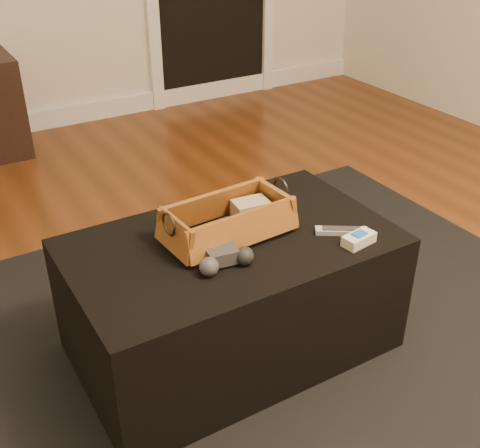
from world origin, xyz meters
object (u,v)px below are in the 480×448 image
ottoman (232,295)px  tv_remote (225,232)px  silver_remote (341,231)px  cream_gadget (359,239)px  wicker_basket (228,222)px  game_controller (225,259)px

ottoman → tv_remote: 0.24m
ottoman → silver_remote: silver_remote is taller
cream_gadget → tv_remote: bearing=145.6°
wicker_basket → cream_gadget: (0.31, -0.25, -0.03)m
silver_remote → cream_gadget: bearing=-87.2°
wicker_basket → cream_gadget: 0.40m
wicker_basket → cream_gadget: size_ratio=3.81×
silver_remote → wicker_basket: bearing=151.5°
wicker_basket → tv_remote: bearing=-139.5°
ottoman → silver_remote: size_ratio=6.43×
ottoman → tv_remote: (-0.01, 0.01, 0.24)m
wicker_basket → game_controller: (-0.09, -0.15, -0.02)m
tv_remote → wicker_basket: 0.03m
ottoman → wicker_basket: bearing=79.6°
ottoman → silver_remote: (0.32, -0.14, 0.22)m
ottoman → tv_remote: bearing=144.8°
ottoman → silver_remote: bearing=-24.2°
silver_remote → cream_gadget: 0.08m
tv_remote → game_controller: bearing=-129.6°
tv_remote → silver_remote: 0.36m
ottoman → wicker_basket: size_ratio=2.38×
game_controller → silver_remote: size_ratio=1.09×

